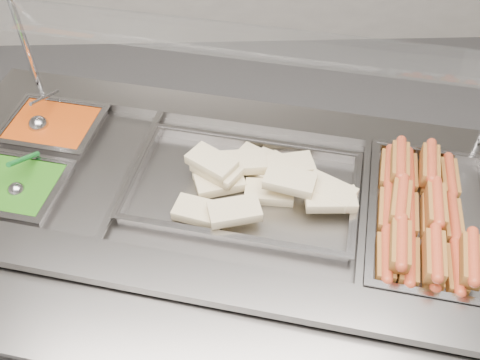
{
  "coord_description": "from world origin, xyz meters",
  "views": [
    {
      "loc": [
        -0.04,
        -0.62,
        1.98
      ],
      "look_at": [
        -0.0,
        0.43,
        0.86
      ],
      "focal_mm": 40.0,
      "sensor_mm": 36.0,
      "label": 1
    }
  ],
  "objects_px": {
    "ladle": "(39,123)",
    "steam_counter": "(227,265)",
    "pan_hotdogs": "(427,224)",
    "serving_spoon": "(18,185)",
    "sneeze_guard": "(239,42)",
    "pan_wraps": "(243,191)"
  },
  "relations": [
    {
      "from": "ladle",
      "to": "steam_counter",
      "type": "bearing_deg",
      "value": -24.66
    },
    {
      "from": "steam_counter",
      "to": "pan_hotdogs",
      "type": "distance_m",
      "value": 0.7
    },
    {
      "from": "pan_hotdogs",
      "to": "serving_spoon",
      "type": "xyz_separation_m",
      "value": [
        -1.16,
        0.14,
        0.05
      ]
    },
    {
      "from": "steam_counter",
      "to": "sneeze_guard",
      "type": "distance_m",
      "value": 0.79
    },
    {
      "from": "sneeze_guard",
      "to": "pan_wraps",
      "type": "relative_size",
      "value": 2.21
    },
    {
      "from": "pan_hotdogs",
      "to": "serving_spoon",
      "type": "distance_m",
      "value": 1.17
    },
    {
      "from": "sneeze_guard",
      "to": "pan_wraps",
      "type": "distance_m",
      "value": 0.42
    },
    {
      "from": "steam_counter",
      "to": "pan_wraps",
      "type": "xyz_separation_m",
      "value": [
        0.05,
        -0.01,
        0.4
      ]
    },
    {
      "from": "steam_counter",
      "to": "serving_spoon",
      "type": "xyz_separation_m",
      "value": [
        -0.59,
        0.0,
        0.43
      ]
    },
    {
      "from": "serving_spoon",
      "to": "steam_counter",
      "type": "bearing_deg",
      "value": -0.16
    },
    {
      "from": "sneeze_guard",
      "to": "serving_spoon",
      "type": "height_order",
      "value": "sneeze_guard"
    },
    {
      "from": "steam_counter",
      "to": "sneeze_guard",
      "type": "bearing_deg",
      "value": 76.14
    },
    {
      "from": "pan_hotdogs",
      "to": "ladle",
      "type": "height_order",
      "value": "ladle"
    },
    {
      "from": "ladle",
      "to": "pan_hotdogs",
      "type": "bearing_deg",
      "value": -19.55
    },
    {
      "from": "sneeze_guard",
      "to": "ladle",
      "type": "bearing_deg",
      "value": 173.46
    },
    {
      "from": "steam_counter",
      "to": "pan_wraps",
      "type": "height_order",
      "value": "pan_wraps"
    },
    {
      "from": "sneeze_guard",
      "to": "serving_spoon",
      "type": "relative_size",
      "value": 9.4
    },
    {
      "from": "pan_wraps",
      "to": "serving_spoon",
      "type": "bearing_deg",
      "value": 178.66
    },
    {
      "from": "ladle",
      "to": "serving_spoon",
      "type": "height_order",
      "value": "serving_spoon"
    },
    {
      "from": "sneeze_guard",
      "to": "pan_hotdogs",
      "type": "xyz_separation_m",
      "value": [
        0.52,
        -0.34,
        -0.38
      ]
    },
    {
      "from": "pan_wraps",
      "to": "serving_spoon",
      "type": "distance_m",
      "value": 0.65
    },
    {
      "from": "pan_hotdogs",
      "to": "pan_wraps",
      "type": "relative_size",
      "value": 0.81
    }
  ]
}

